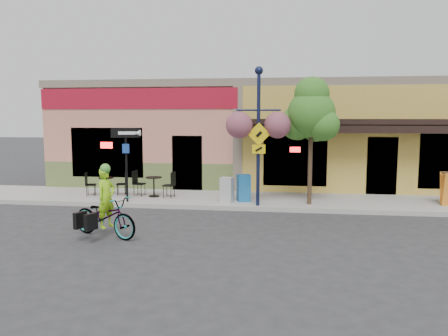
% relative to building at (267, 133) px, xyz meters
% --- Properties ---
extents(ground, '(90.00, 90.00, 0.00)m').
position_rel_building_xyz_m(ground, '(0.00, -7.50, -2.25)').
color(ground, '#2D2D30').
rests_on(ground, ground).
extents(sidewalk, '(24.00, 3.00, 0.15)m').
position_rel_building_xyz_m(sidewalk, '(0.00, -5.50, -2.17)').
color(sidewalk, '#9E9B93').
rests_on(sidewalk, ground).
extents(curb, '(24.00, 0.12, 0.15)m').
position_rel_building_xyz_m(curb, '(0.00, -6.95, -2.17)').
color(curb, '#A8A59E').
rests_on(curb, ground).
extents(building, '(18.20, 8.20, 4.50)m').
position_rel_building_xyz_m(building, '(0.00, 0.00, 0.00)').
color(building, tan).
rests_on(building, ground).
extents(bicycle, '(2.12, 1.38, 1.05)m').
position_rel_building_xyz_m(bicycle, '(-3.73, -10.47, -1.72)').
color(bicycle, '#96310D').
rests_on(bicycle, ground).
extents(cyclist_rider, '(0.54, 0.65, 1.52)m').
position_rel_building_xyz_m(cyclist_rider, '(-3.68, -10.47, -1.49)').
color(cyclist_rider, '#92DD17').
rests_on(cyclist_rider, ground).
extents(lamp_post, '(1.52, 0.84, 4.49)m').
position_rel_building_xyz_m(lamp_post, '(-0.06, -6.76, 0.15)').
color(lamp_post, '#12193B').
rests_on(lamp_post, sidewalk).
extents(one_way_sign, '(0.98, 0.41, 2.51)m').
position_rel_building_xyz_m(one_way_sign, '(-4.52, -6.72, -0.85)').
color(one_way_sign, black).
rests_on(one_way_sign, sidewalk).
extents(cafe_set_left, '(1.60, 1.09, 0.87)m').
position_rel_building_xyz_m(cafe_set_left, '(-5.70, -5.68, -1.66)').
color(cafe_set_left, black).
rests_on(cafe_set_left, sidewalk).
extents(cafe_set_right, '(1.68, 1.03, 0.94)m').
position_rel_building_xyz_m(cafe_set_right, '(-3.89, -5.68, -1.63)').
color(cafe_set_right, black).
rests_on(cafe_set_right, sidewalk).
extents(newspaper_box_blue, '(0.52, 0.49, 0.93)m').
position_rel_building_xyz_m(newspaper_box_blue, '(-0.58, -6.11, -1.64)').
color(newspaper_box_blue, '#1C66A9').
rests_on(newspaper_box_blue, sidewalk).
extents(newspaper_box_grey, '(0.46, 0.43, 0.85)m').
position_rel_building_xyz_m(newspaper_box_grey, '(-1.13, -6.38, -1.67)').
color(newspaper_box_grey, '#AEAEAE').
rests_on(newspaper_box_grey, sidewalk).
extents(street_tree, '(1.96, 1.96, 4.24)m').
position_rel_building_xyz_m(street_tree, '(1.63, -6.32, 0.02)').
color(street_tree, '#3D7A26').
rests_on(street_tree, sidewalk).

